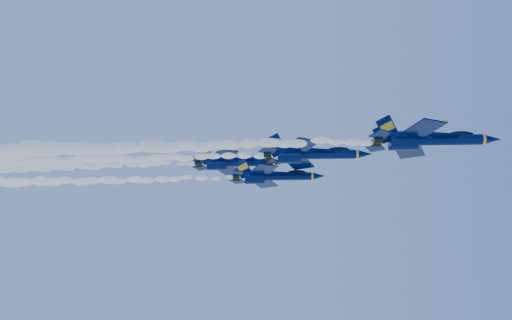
{
  "coord_description": "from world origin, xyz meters",
  "views": [
    {
      "loc": [
        -2.09,
        -84.82,
        121.51
      ],
      "look_at": [
        -4.61,
        0.84,
        153.49
      ],
      "focal_mm": 40.0,
      "sensor_mm": 36.0,
      "label": 1
    }
  ],
  "objects_px": {
    "jet_lead": "(428,140)",
    "jet_third": "(273,176)",
    "jet_second": "(311,154)",
    "jet_fourth": "(235,162)"
  },
  "relations": [
    {
      "from": "jet_second",
      "to": "jet_fourth",
      "type": "height_order",
      "value": "jet_fourth"
    },
    {
      "from": "jet_third",
      "to": "jet_lead",
      "type": "bearing_deg",
      "value": -40.78
    },
    {
      "from": "jet_lead",
      "to": "jet_third",
      "type": "bearing_deg",
      "value": 139.22
    },
    {
      "from": "jet_lead",
      "to": "jet_fourth",
      "type": "height_order",
      "value": "jet_fourth"
    },
    {
      "from": "jet_lead",
      "to": "jet_second",
      "type": "bearing_deg",
      "value": 144.58
    },
    {
      "from": "jet_second",
      "to": "jet_third",
      "type": "relative_size",
      "value": 1.09
    },
    {
      "from": "jet_lead",
      "to": "jet_third",
      "type": "relative_size",
      "value": 1.12
    },
    {
      "from": "jet_second",
      "to": "jet_fourth",
      "type": "distance_m",
      "value": 20.76
    },
    {
      "from": "jet_second",
      "to": "jet_third",
      "type": "xyz_separation_m",
      "value": [
        -5.89,
        7.37,
        -1.02
      ]
    },
    {
      "from": "jet_lead",
      "to": "jet_fourth",
      "type": "bearing_deg",
      "value": 136.65
    }
  ]
}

